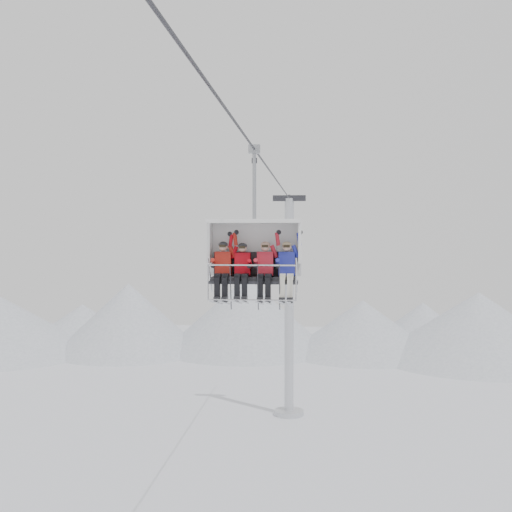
# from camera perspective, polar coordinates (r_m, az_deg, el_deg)

# --- Properties ---
(ridgeline) EXTENTS (72.00, 21.00, 7.00)m
(ridgeline) POSITION_cam_1_polar(r_m,az_deg,el_deg) (59.75, 2.22, -6.03)
(ridgeline) COLOR silver
(ridgeline) RESTS_ON ground
(lift_tower_right) EXTENTS (2.00, 1.80, 13.48)m
(lift_tower_right) POSITION_cam_1_polar(r_m,az_deg,el_deg) (39.44, 2.96, -5.82)
(lift_tower_right) COLOR #BABCC2
(lift_tower_right) RESTS_ON ground
(haul_cable) EXTENTS (0.06, 50.00, 0.06)m
(haul_cable) POSITION_cam_1_polar(r_m,az_deg,el_deg) (17.26, 0.00, 9.28)
(haul_cable) COLOR #2E2E33
(haul_cable) RESTS_ON lift_tower_left
(chairlift_carrier) EXTENTS (2.42, 1.17, 3.98)m
(chairlift_carrier) POSITION_cam_1_polar(r_m,az_deg,el_deg) (16.78, -0.11, 0.54)
(chairlift_carrier) COLOR black
(chairlift_carrier) RESTS_ON haul_cable
(skier_far_left) EXTENTS (0.42, 1.69, 1.65)m
(skier_far_left) POSITION_cam_1_polar(r_m,az_deg,el_deg) (16.59, -2.97, -1.09)
(skier_far_left) COLOR #A91E15
(skier_far_left) RESTS_ON chairlift_carrier
(skier_center_left) EXTENTS (0.40, 1.69, 1.60)m
(skier_center_left) POSITION_cam_1_polar(r_m,az_deg,el_deg) (16.52, -1.23, -1.16)
(skier_center_left) COLOR #AC0611
(skier_center_left) RESTS_ON chairlift_carrier
(skier_center_right) EXTENTS (0.42, 1.69, 1.65)m
(skier_center_right) POSITION_cam_1_polar(r_m,az_deg,el_deg) (16.47, 0.81, -1.11)
(skier_center_right) COLOR red
(skier_center_right) RESTS_ON chairlift_carrier
(skier_far_right) EXTENTS (0.42, 1.69, 1.65)m
(skier_far_right) POSITION_cam_1_polar(r_m,az_deg,el_deg) (16.44, 2.74, -1.12)
(skier_far_right) COLOR #212797
(skier_far_right) RESTS_ON chairlift_carrier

